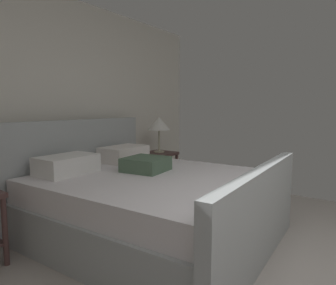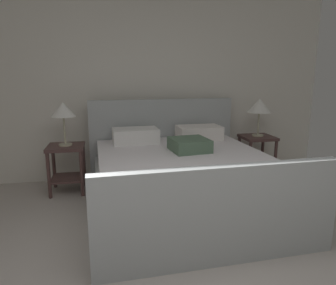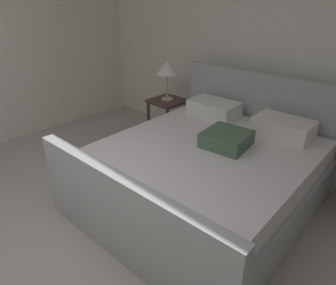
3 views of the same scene
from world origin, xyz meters
TOP-DOWN VIEW (x-y plane):
  - wall_back at (0.00, 3.22)m, footprint 5.34×0.12m
  - bed at (0.31, 1.95)m, footprint 2.07×2.29m
  - nightstand_right at (1.61, 2.81)m, footprint 0.44×0.44m
  - table_lamp_right at (1.61, 2.81)m, footprint 0.33×0.33m
  - nightstand_left at (-1.00, 2.70)m, footprint 0.44×0.44m
  - table_lamp_left at (-1.00, 2.70)m, footprint 0.30×0.30m

SIDE VIEW (x-z plane):
  - bed at x=0.31m, z-range -0.22..0.91m
  - nightstand_right at x=1.61m, z-range 0.10..0.70m
  - nightstand_left at x=-1.00m, z-range 0.10..0.70m
  - table_lamp_right at x=1.61m, z-range 0.76..1.29m
  - table_lamp_left at x=-1.00m, z-range 0.76..1.29m
  - wall_back at x=0.00m, z-range 0.00..2.54m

